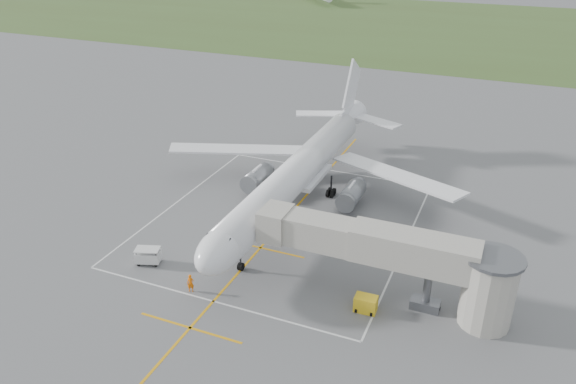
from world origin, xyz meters
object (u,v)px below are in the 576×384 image
at_px(ramp_worker_nose, 191,283).
at_px(jet_bridge, 404,258).
at_px(airliner, 299,172).
at_px(ramp_worker_wing, 276,188).
at_px(gpu_unit, 366,304).
at_px(baggage_cart, 148,256).

bearing_deg(ramp_worker_nose, jet_bridge, -0.76).
relative_size(airliner, ramp_worker_wing, 26.78).
bearing_deg(ramp_worker_wing, gpu_unit, 177.42).
xyz_separation_m(airliner, baggage_cart, (-9.16, -17.82, -3.53)).
relative_size(ramp_worker_nose, ramp_worker_wing, 1.03).
xyz_separation_m(jet_bridge, ramp_worker_wing, (-19.39, 15.71, -3.87)).
xyz_separation_m(airliner, jet_bridge, (15.72, -14.25, 0.35)).
bearing_deg(airliner, baggage_cart, -117.20).
bearing_deg(gpu_unit, ramp_worker_wing, 131.31).
bearing_deg(jet_bridge, ramp_worker_nose, -162.04).
bearing_deg(airliner, gpu_unit, -51.64).
xyz_separation_m(airliner, ramp_worker_wing, (-3.67, 1.46, -3.52)).
bearing_deg(ramp_worker_nose, airliner, 63.73).
relative_size(gpu_unit, ramp_worker_wing, 1.16).
distance_m(airliner, ramp_worker_wing, 5.29).
distance_m(jet_bridge, gpu_unit, 5.32).
bearing_deg(gpu_unit, jet_bridge, 41.33).
bearing_deg(jet_bridge, airliner, 137.81).
distance_m(ramp_worker_nose, ramp_worker_wing, 21.70).
relative_size(airliner, baggage_cart, 16.84).
bearing_deg(ramp_worker_wing, baggage_cart, 118.59).
relative_size(baggage_cart, ramp_worker_wing, 1.59).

